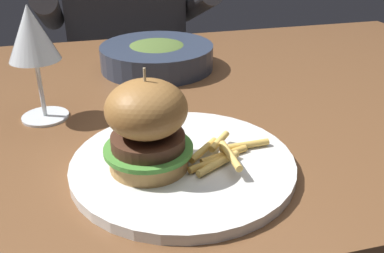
{
  "coord_description": "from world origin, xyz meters",
  "views": [
    {
      "loc": [
        -0.16,
        -0.69,
        1.04
      ],
      "look_at": [
        -0.03,
        -0.2,
        0.78
      ],
      "focal_mm": 40.0,
      "sensor_mm": 36.0,
      "label": 1
    }
  ],
  "objects_px": {
    "burger_sandwich": "(147,126)",
    "soup_bowl": "(157,56)",
    "diner_person": "(127,68)",
    "main_plate": "(183,164)",
    "wine_glass": "(32,37)"
  },
  "relations": [
    {
      "from": "main_plate",
      "to": "burger_sandwich",
      "type": "distance_m",
      "value": 0.08
    },
    {
      "from": "main_plate",
      "to": "wine_glass",
      "type": "relative_size",
      "value": 1.6
    },
    {
      "from": "wine_glass",
      "to": "burger_sandwich",
      "type": "bearing_deg",
      "value": -57.15
    },
    {
      "from": "soup_bowl",
      "to": "main_plate",
      "type": "bearing_deg",
      "value": -95.85
    },
    {
      "from": "wine_glass",
      "to": "soup_bowl",
      "type": "distance_m",
      "value": 0.31
    },
    {
      "from": "soup_bowl",
      "to": "diner_person",
      "type": "relative_size",
      "value": 0.2
    },
    {
      "from": "main_plate",
      "to": "diner_person",
      "type": "xyz_separation_m",
      "value": [
        0.03,
        0.93,
        -0.18
      ]
    },
    {
      "from": "wine_glass",
      "to": "soup_bowl",
      "type": "bearing_deg",
      "value": 41.41
    },
    {
      "from": "main_plate",
      "to": "diner_person",
      "type": "relative_size",
      "value": 0.24
    },
    {
      "from": "wine_glass",
      "to": "soup_bowl",
      "type": "height_order",
      "value": "wine_glass"
    },
    {
      "from": "soup_bowl",
      "to": "diner_person",
      "type": "distance_m",
      "value": 0.57
    },
    {
      "from": "burger_sandwich",
      "to": "diner_person",
      "type": "xyz_separation_m",
      "value": [
        0.07,
        0.93,
        -0.25
      ]
    },
    {
      "from": "burger_sandwich",
      "to": "soup_bowl",
      "type": "relative_size",
      "value": 0.55
    },
    {
      "from": "burger_sandwich",
      "to": "diner_person",
      "type": "bearing_deg",
      "value": 85.44
    },
    {
      "from": "main_plate",
      "to": "burger_sandwich",
      "type": "height_order",
      "value": "burger_sandwich"
    }
  ]
}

